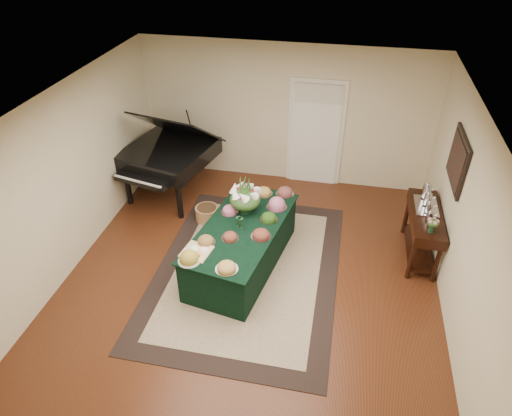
% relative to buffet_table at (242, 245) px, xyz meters
% --- Properties ---
extents(ground, '(6.00, 6.00, 0.00)m').
position_rel_buffet_table_xyz_m(ground, '(0.20, -0.22, -0.38)').
color(ground, black).
rests_on(ground, ground).
extents(area_rug, '(2.74, 3.83, 0.01)m').
position_rel_buffet_table_xyz_m(area_rug, '(0.11, -0.12, -0.37)').
color(area_rug, black).
rests_on(area_rug, ground).
extents(kitchen_doorway, '(1.05, 0.07, 2.10)m').
position_rel_buffet_table_xyz_m(kitchen_doorway, '(0.80, 2.75, 0.64)').
color(kitchen_doorway, white).
rests_on(kitchen_doorway, ground).
extents(buffet_table, '(1.44, 2.40, 0.75)m').
position_rel_buffet_table_xyz_m(buffet_table, '(0.00, 0.00, 0.00)').
color(buffet_table, black).
rests_on(buffet_table, ground).
extents(food_platters, '(1.31, 2.25, 0.14)m').
position_rel_buffet_table_xyz_m(food_platters, '(0.04, 0.16, 0.42)').
color(food_platters, '#B8B8C1').
rests_on(food_platters, buffet_table).
extents(cutting_board, '(0.44, 0.44, 0.10)m').
position_rel_buffet_table_xyz_m(cutting_board, '(-0.47, -0.69, 0.40)').
color(cutting_board, tan).
rests_on(cutting_board, buffet_table).
extents(green_goblets, '(0.11, 0.09, 0.18)m').
position_rel_buffet_table_xyz_m(green_goblets, '(-0.02, -0.04, 0.46)').
color(green_goblets, '#14331D').
rests_on(green_goblets, buffet_table).
extents(floral_centerpiece, '(0.49, 0.49, 0.49)m').
position_rel_buffet_table_xyz_m(floral_centerpiece, '(-0.03, 0.37, 0.66)').
color(floral_centerpiece, '#14331D').
rests_on(floral_centerpiece, buffet_table).
extents(grand_piano, '(1.82, 1.95, 1.75)m').
position_rel_buffet_table_xyz_m(grand_piano, '(-1.77, 1.70, 0.50)').
color(grand_piano, black).
rests_on(grand_piano, ground).
extents(wicker_basket, '(0.41, 0.41, 0.26)m').
position_rel_buffet_table_xyz_m(wicker_basket, '(-0.88, 1.03, -0.25)').
color(wicker_basket, olive).
rests_on(wicker_basket, ground).
extents(mahogany_sideboard, '(0.45, 1.35, 0.83)m').
position_rel_buffet_table_xyz_m(mahogany_sideboard, '(2.69, 0.79, 0.27)').
color(mahogany_sideboard, black).
rests_on(mahogany_sideboard, ground).
extents(tea_service, '(0.34, 0.74, 0.30)m').
position_rel_buffet_table_xyz_m(tea_service, '(2.69, 0.93, 0.57)').
color(tea_service, '#B8B8C1').
rests_on(tea_service, mahogany_sideboard).
extents(pink_bouquet, '(0.19, 0.19, 0.24)m').
position_rel_buffet_table_xyz_m(pink_bouquet, '(2.69, 0.30, 0.61)').
color(pink_bouquet, '#14331D').
rests_on(pink_bouquet, mahogany_sideboard).
extents(wall_painting, '(0.05, 0.95, 0.75)m').
position_rel_buffet_table_xyz_m(wall_painting, '(2.92, 0.79, 1.37)').
color(wall_painting, black).
rests_on(wall_painting, ground).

